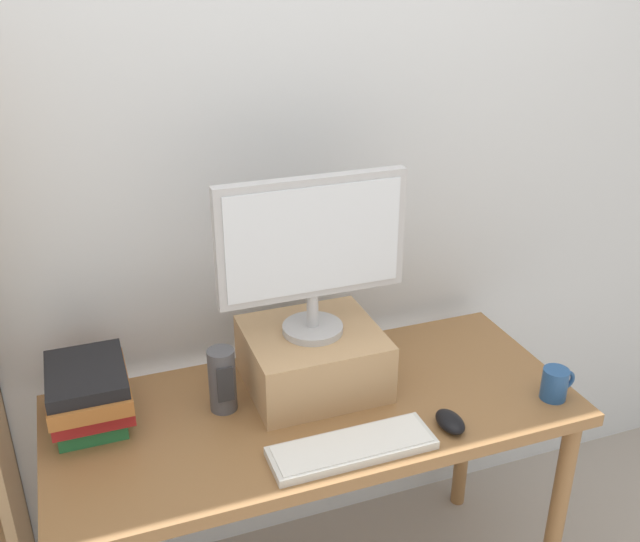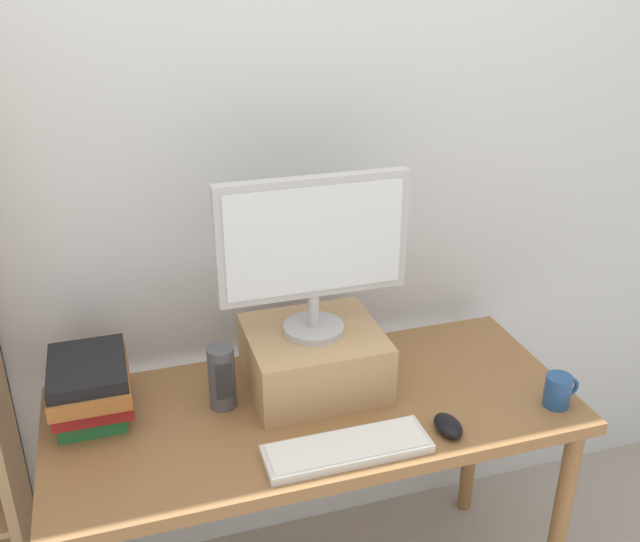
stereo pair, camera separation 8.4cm
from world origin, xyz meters
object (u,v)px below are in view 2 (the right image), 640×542
object	(u,v)px
computer_monitor	(313,246)
computer_mouse	(448,426)
desk_speaker	(222,377)
desk	(314,432)
coffee_mug	(558,391)
keyboard	(347,449)
book_stack	(90,387)
riser_box	(314,358)

from	to	relation	value
computer_monitor	computer_mouse	xyz separation A→B (m)	(0.26, -0.31, -0.41)
desk_speaker	desk	bearing A→B (deg)	-16.76
coffee_mug	computer_monitor	bearing A→B (deg)	154.21
keyboard	desk_speaker	size ratio (longest dim) A/B	2.30
desk	book_stack	world-z (taller)	book_stack
desk	computer_monitor	size ratio (longest dim) A/B	2.78
riser_box	computer_mouse	size ratio (longest dim) A/B	3.50
computer_mouse	desk_speaker	world-z (taller)	desk_speaker
computer_monitor	riser_box	bearing A→B (deg)	90.00
book_stack	desk_speaker	xyz separation A→B (m)	(0.33, -0.06, 0.00)
desk	computer_mouse	bearing A→B (deg)	-35.73
computer_monitor	coffee_mug	bearing A→B (deg)	-25.79
book_stack	coffee_mug	size ratio (longest dim) A/B	2.67
riser_box	book_stack	bearing A→B (deg)	177.16
keyboard	coffee_mug	world-z (taller)	coffee_mug
riser_box	coffee_mug	distance (m)	0.67
computer_mouse	book_stack	bearing A→B (deg)	158.56
coffee_mug	desk_speaker	xyz separation A→B (m)	(-0.86, 0.26, 0.04)
desk	coffee_mug	xyz separation A→B (m)	(0.63, -0.19, 0.14)
desk_speaker	computer_mouse	bearing A→B (deg)	-28.11
desk	book_stack	size ratio (longest dim) A/B	5.28
desk	riser_box	distance (m)	0.20
book_stack	coffee_mug	distance (m)	1.24
desk	desk_speaker	size ratio (longest dim) A/B	7.88
coffee_mug	keyboard	bearing A→B (deg)	-178.06
riser_box	book_stack	xyz separation A→B (m)	(-0.60, 0.03, 0.00)
desk	book_stack	bearing A→B (deg)	167.39
book_stack	computer_mouse	bearing A→B (deg)	-21.44
computer_monitor	coffee_mug	xyz separation A→B (m)	(0.60, -0.29, -0.38)
desk	computer_monitor	bearing A→B (deg)	73.16
keyboard	computer_mouse	size ratio (longest dim) A/B	3.97
computer_mouse	coffee_mug	bearing A→B (deg)	3.15
book_stack	keyboard	bearing A→B (deg)	-30.06
computer_mouse	desk_speaker	size ratio (longest dim) A/B	0.58
coffee_mug	desk_speaker	bearing A→B (deg)	162.98
riser_box	computer_monitor	world-z (taller)	computer_monitor
riser_box	desk_speaker	size ratio (longest dim) A/B	2.03
riser_box	computer_mouse	bearing A→B (deg)	-49.39
riser_box	desk_speaker	distance (m)	0.26
computer_mouse	desk_speaker	bearing A→B (deg)	151.89
riser_box	keyboard	bearing A→B (deg)	-91.62
keyboard	book_stack	world-z (taller)	book_stack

